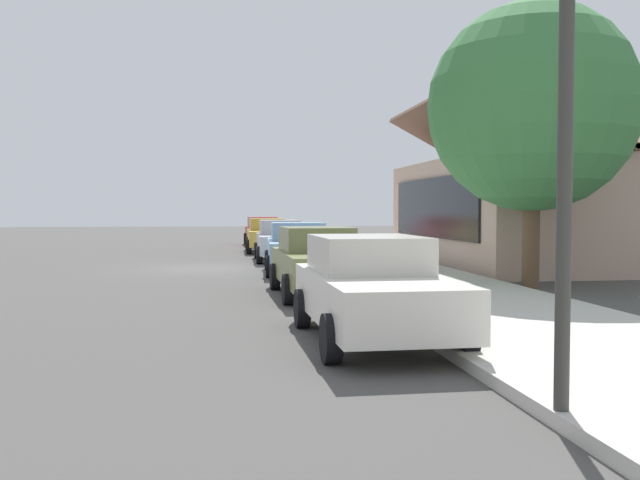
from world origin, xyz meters
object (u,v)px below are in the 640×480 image
Objects in this scene: car_skyblue at (298,247)px; utility_pole_wooden at (486,144)px; car_cherry at (263,231)px; car_silver at (280,240)px; car_olive at (318,261)px; fire_hydrant_red at (294,239)px; traffic_light_main at (453,41)px; shade_tree at (533,108)px; car_ivory at (372,287)px; car_mustard at (267,235)px.

car_skyblue is 0.60× the size of utility_pole_wooden.
car_cherry and car_skyblue have the same top height.
car_silver is 5.35m from car_skyblue.
car_olive is (23.03, -0.04, -0.00)m from car_cherry.
fire_hydrant_red is at bearing 174.62° from car_olive.
car_olive is 10.59m from traffic_light_main.
shade_tree is (-0.81, 5.59, 3.77)m from car_olive.
car_cherry is 23.03m from car_olive.
car_skyblue is 6.54m from utility_pole_wooden.
fire_hydrant_red is at bearing 24.77° from car_cherry.
car_cherry reaches higher than fire_hydrant_red.
traffic_light_main reaches higher than car_skyblue.
utility_pole_wooden is (19.38, 5.42, 3.11)m from car_cherry.
car_silver is 1.02× the size of car_ivory.
shade_tree is at bearing 29.11° from car_silver.
car_skyblue is (11.15, 0.28, 0.00)m from car_mustard.
traffic_light_main reaches higher than car_ivory.
car_silver is 6.65× the size of fire_hydrant_red.
car_skyblue is at bearing 2.32° from car_mustard.
shade_tree reaches higher than car_olive.
car_olive reaches higher than fire_hydrant_red.
shade_tree is 12.53m from traffic_light_main.
car_cherry is at bearing -154.03° from fire_hydrant_red.
car_cherry is 0.68× the size of shade_tree.
car_cherry is 11.78m from car_silver.
car_skyblue is 5.91m from car_olive.
car_skyblue is at bearing 178.37° from car_ivory.
car_mustard is 14.84m from utility_pole_wooden.
car_silver is 11.25m from car_olive.
traffic_light_main is at bearing -3.13° from fire_hydrant_red.
car_silver is at bearing 178.59° from car_olive.
car_skyblue is 6.39× the size of fire_hydrant_red.
car_cherry is at bearing -176.73° from car_skyblue.
fire_hydrant_red is at bearing -166.34° from utility_pole_wooden.
car_skyblue is at bearing 177.17° from car_olive.
utility_pole_wooden reaches higher than traffic_light_main.
shade_tree is at bearing 152.35° from traffic_light_main.
car_mustard is at bearing -2.66° from car_cherry.
utility_pole_wooden is at bearing 122.55° from car_olive.
car_olive is at bearing 179.46° from car_ivory.
car_mustard is 0.88× the size of traffic_light_main.
car_mustard and car_ivory have the same top height.
shade_tree reaches higher than car_ivory.
utility_pole_wooden reaches higher than car_olive.
car_olive and car_ivory have the same top height.
shade_tree reaches higher than car_skyblue.
car_olive is at bearing -81.74° from shade_tree.
utility_pole_wooden is (13.40, 5.57, 3.11)m from car_mustard.
car_mustard is 11.15m from car_skyblue.
utility_pole_wooden is at bearing 149.01° from car_ivory.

